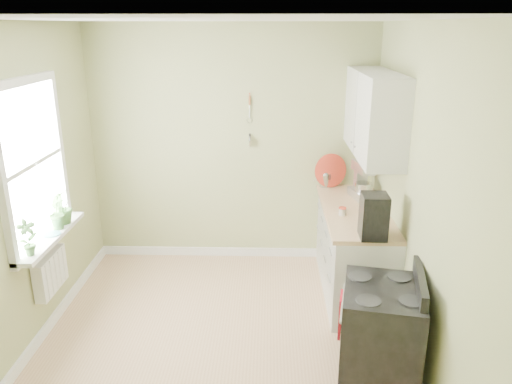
{
  "coord_description": "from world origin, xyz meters",
  "views": [
    {
      "loc": [
        0.42,
        -3.71,
        2.66
      ],
      "look_at": [
        0.3,
        0.55,
        1.23
      ],
      "focal_mm": 35.0,
      "sensor_mm": 36.0,
      "label": 1
    }
  ],
  "objects_px": {
    "stand_mixer": "(363,181)",
    "stove": "(380,336)",
    "kettle": "(324,179)",
    "coffee_maker": "(373,217)"
  },
  "relations": [
    {
      "from": "stand_mixer",
      "to": "stove",
      "type": "bearing_deg",
      "value": -94.36
    },
    {
      "from": "stove",
      "to": "kettle",
      "type": "xyz_separation_m",
      "value": [
        -0.23,
        2.17,
        0.58
      ]
    },
    {
      "from": "coffee_maker",
      "to": "stand_mixer",
      "type": "bearing_deg",
      "value": 84.88
    },
    {
      "from": "stove",
      "to": "stand_mixer",
      "type": "height_order",
      "value": "stand_mixer"
    },
    {
      "from": "stove",
      "to": "coffee_maker",
      "type": "xyz_separation_m",
      "value": [
        0.04,
        0.75,
        0.68
      ]
    },
    {
      "from": "stand_mixer",
      "to": "coffee_maker",
      "type": "relative_size",
      "value": 1.09
    },
    {
      "from": "stove",
      "to": "kettle",
      "type": "bearing_deg",
      "value": 95.99
    },
    {
      "from": "stove",
      "to": "kettle",
      "type": "relative_size",
      "value": 5.05
    },
    {
      "from": "stove",
      "to": "kettle",
      "type": "height_order",
      "value": "kettle"
    },
    {
      "from": "kettle",
      "to": "coffee_maker",
      "type": "height_order",
      "value": "coffee_maker"
    }
  ]
}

